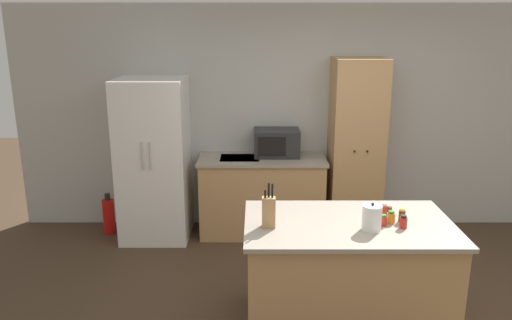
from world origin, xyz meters
TOP-DOWN VIEW (x-y plane):
  - wall_back at (0.00, 2.33)m, footprint 7.20×0.06m
  - refrigerator at (-1.93, 1.94)m, footprint 0.75×0.75m
  - back_counter at (-0.72, 2.01)m, footprint 1.44×0.62m
  - pantry_cabinet at (0.34, 2.03)m, footprint 0.57×0.57m
  - kitchen_island at (-0.07, 0.15)m, footprint 1.61×0.97m
  - microwave at (-0.55, 2.10)m, footprint 0.51×0.37m
  - knife_block at (-0.69, 0.05)m, footprint 0.10×0.07m
  - spice_bottle_tall_dark at (0.28, 0.29)m, footprint 0.04×0.04m
  - spice_bottle_short_red at (0.32, 0.03)m, footprint 0.06×0.06m
  - spice_bottle_amber_oil at (0.25, 0.13)m, footprint 0.06×0.06m
  - spice_bottle_green_herb at (0.18, 0.08)m, footprint 0.06×0.06m
  - spice_bottle_pale_salt at (0.22, 0.26)m, footprint 0.05×0.05m
  - spice_bottle_orange_cap at (0.34, 0.15)m, footprint 0.05×0.05m
  - kettle at (0.07, -0.01)m, footprint 0.14×0.14m
  - fire_extinguisher at (-2.50, 1.98)m, footprint 0.14×0.14m

SIDE VIEW (x-z plane):
  - fire_extinguisher at x=-2.50m, z-range -0.03..0.46m
  - kitchen_island at x=-0.07m, z-range 0.00..0.90m
  - back_counter at x=-0.72m, z-range 0.00..0.91m
  - refrigerator at x=-1.93m, z-range 0.00..1.81m
  - spice_bottle_tall_dark at x=0.28m, z-range 0.89..0.98m
  - spice_bottle_green_herb at x=0.18m, z-range 0.89..0.98m
  - spice_bottle_amber_oil at x=0.25m, z-range 0.89..0.99m
  - spice_bottle_short_red at x=0.32m, z-range 0.89..1.00m
  - spice_bottle_orange_cap at x=0.34m, z-range 0.89..1.01m
  - spice_bottle_pale_salt at x=0.22m, z-range 0.89..1.01m
  - kettle at x=0.07m, z-range 0.89..1.10m
  - pantry_cabinet at x=0.34m, z-range 0.00..2.02m
  - knife_block at x=-0.69m, z-range 0.85..1.20m
  - microwave at x=-0.55m, z-range 0.91..1.22m
  - wall_back at x=0.00m, z-range 0.00..2.60m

